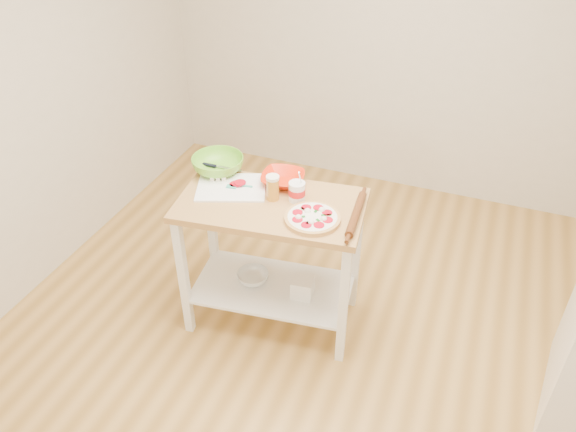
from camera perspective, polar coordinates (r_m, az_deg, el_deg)
The scene contains 13 objects.
room_shell at distance 2.56m, azimuth 2.39°, elevation 4.25°, with size 4.04×4.54×2.74m.
prep_island at distance 3.32m, azimuth -1.67°, elevation -2.29°, with size 1.12×0.70×0.90m.
pizza at distance 3.02m, azimuth 2.49°, elevation -0.20°, with size 0.31×0.31×0.05m.
cutting_board at distance 3.31m, azimuth -5.80°, elevation 2.98°, with size 0.48×0.42×0.04m.
spatula at distance 3.30m, azimuth -5.07°, elevation 3.04°, with size 0.15×0.07×0.01m.
knife at distance 3.50m, azimuth -7.35°, elevation 5.02°, with size 0.27×0.04×0.01m.
orange_bowl at distance 3.32m, azimuth -0.52°, elevation 3.79°, with size 0.25×0.25×0.06m, color red.
green_bowl at distance 3.46m, azimuth -7.13°, elevation 5.20°, with size 0.32×0.32×0.10m, color #6AB62B.
beer_pint at distance 3.16m, azimuth -1.55°, elevation 2.91°, with size 0.08×0.08×0.15m.
yogurt_tub at distance 3.16m, azimuth 0.92°, elevation 2.52°, with size 0.10×0.10×0.20m.
rolling_pin at distance 3.06m, azimuth 6.93°, elevation 0.18°, with size 0.05×0.05×0.40m, color #5D3015.
shelf_glass_bowl at distance 3.59m, azimuth -3.58°, elevation -6.20°, with size 0.20×0.20×0.06m, color silver.
shelf_bin at distance 3.47m, azimuth 1.49°, elevation -7.26°, with size 0.13×0.13×0.13m, color white.
Camera 1 is at (0.69, -2.08, 2.68)m, focal length 35.00 mm.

